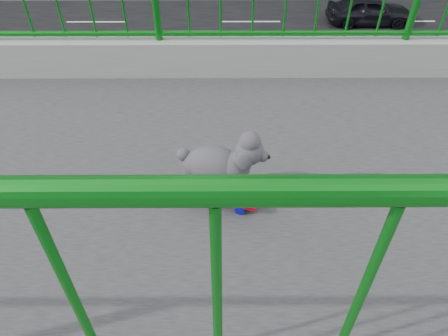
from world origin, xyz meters
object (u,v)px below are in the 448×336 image
object	(u,v)px
poodle	(220,164)
car_0	(112,194)
skateboard	(216,194)
car_4	(369,10)
car_5	(79,195)

from	to	relation	value
poodle	car_0	world-z (taller)	poodle
skateboard	car_0	size ratio (longest dim) A/B	0.12
poodle	skateboard	bearing A→B (deg)	-90.00
car_0	car_4	bearing A→B (deg)	140.99
skateboard	car_4	distance (m)	21.27
car_0	car_5	xyz separation A→B (m)	(0.00, -0.91, -0.07)
car_0	car_4	distance (m)	16.47
skateboard	car_4	world-z (taller)	skateboard
car_0	skateboard	bearing A→B (deg)	25.89
car_5	skateboard	bearing A→B (deg)	32.39
car_0	poodle	bearing A→B (deg)	26.07
car_0	car_4	xyz separation A→B (m)	(-12.80, 10.37, -0.04)
skateboard	car_4	size ratio (longest dim) A/B	0.13
car_4	car_5	size ratio (longest dim) A/B	1.00
skateboard	car_5	xyz separation A→B (m)	(-6.10, -3.87, -6.37)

